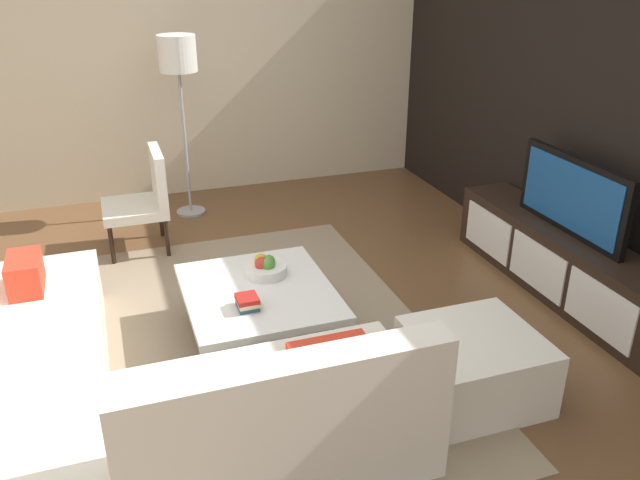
{
  "coord_description": "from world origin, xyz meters",
  "views": [
    {
      "loc": [
        3.51,
        -0.72,
        2.4
      ],
      "look_at": [
        -0.33,
        0.6,
        0.56
      ],
      "focal_mm": 36.32,
      "sensor_mm": 36.0,
      "label": 1
    }
  ],
  "objects_px": {
    "media_console": "(561,262)",
    "book_stack": "(248,302)",
    "sectional_couch": "(110,389)",
    "ottoman": "(474,366)",
    "coffee_table": "(259,313)",
    "floor_lamp": "(178,64)",
    "accent_chair_near": "(145,195)",
    "television": "(572,196)",
    "fruit_bowl": "(266,267)"
  },
  "relations": [
    {
      "from": "media_console",
      "to": "book_stack",
      "type": "xyz_separation_m",
      "value": [
        0.11,
        -2.42,
        0.17
      ]
    },
    {
      "from": "sectional_couch",
      "to": "ottoman",
      "type": "xyz_separation_m",
      "value": [
        0.35,
        1.99,
        -0.08
      ]
    },
    {
      "from": "media_console",
      "to": "coffee_table",
      "type": "bearing_deg",
      "value": -92.49
    },
    {
      "from": "media_console",
      "to": "floor_lamp",
      "type": "relative_size",
      "value": 1.27
    },
    {
      "from": "sectional_couch",
      "to": "accent_chair_near",
      "type": "height_order",
      "value": "accent_chair_near"
    },
    {
      "from": "media_console",
      "to": "floor_lamp",
      "type": "distance_m",
      "value": 3.67
    },
    {
      "from": "television",
      "to": "floor_lamp",
      "type": "xyz_separation_m",
      "value": [
        -2.53,
        -2.39,
        0.66
      ]
    },
    {
      "from": "ottoman",
      "to": "fruit_bowl",
      "type": "xyz_separation_m",
      "value": [
        -1.16,
        -0.93,
        0.24
      ]
    },
    {
      "from": "accent_chair_near",
      "to": "ottoman",
      "type": "height_order",
      "value": "accent_chair_near"
    },
    {
      "from": "media_console",
      "to": "sectional_couch",
      "type": "bearing_deg",
      "value": -80.93
    },
    {
      "from": "coffee_table",
      "to": "ottoman",
      "type": "bearing_deg",
      "value": 46.46
    },
    {
      "from": "fruit_bowl",
      "to": "media_console",
      "type": "bearing_deg",
      "value": 82.66
    },
    {
      "from": "floor_lamp",
      "to": "ottoman",
      "type": "xyz_separation_m",
      "value": [
        3.4,
        1.11,
        -1.24
      ]
    },
    {
      "from": "ottoman",
      "to": "fruit_bowl",
      "type": "relative_size",
      "value": 2.5
    },
    {
      "from": "coffee_table",
      "to": "accent_chair_near",
      "type": "distance_m",
      "value": 1.83
    },
    {
      "from": "ottoman",
      "to": "book_stack",
      "type": "relative_size",
      "value": 4.14
    },
    {
      "from": "ottoman",
      "to": "floor_lamp",
      "type": "bearing_deg",
      "value": -161.86
    },
    {
      "from": "sectional_couch",
      "to": "floor_lamp",
      "type": "height_order",
      "value": "floor_lamp"
    },
    {
      "from": "coffee_table",
      "to": "television",
      "type": "bearing_deg",
      "value": 87.51
    },
    {
      "from": "fruit_bowl",
      "to": "book_stack",
      "type": "bearing_deg",
      "value": -28.86
    },
    {
      "from": "book_stack",
      "to": "floor_lamp",
      "type": "bearing_deg",
      "value": 179.33
    },
    {
      "from": "book_stack",
      "to": "fruit_bowl",
      "type": "bearing_deg",
      "value": 151.14
    },
    {
      "from": "coffee_table",
      "to": "ottoman",
      "type": "height_order",
      "value": "ottoman"
    },
    {
      "from": "television",
      "to": "coffee_table",
      "type": "relative_size",
      "value": 1.02
    },
    {
      "from": "media_console",
      "to": "fruit_bowl",
      "type": "xyz_separation_m",
      "value": [
        -0.28,
        -2.2,
        0.19
      ]
    },
    {
      "from": "media_console",
      "to": "sectional_couch",
      "type": "relative_size",
      "value": 0.89
    },
    {
      "from": "accent_chair_near",
      "to": "floor_lamp",
      "type": "height_order",
      "value": "floor_lamp"
    },
    {
      "from": "television",
      "to": "book_stack",
      "type": "xyz_separation_m",
      "value": [
        0.11,
        -2.42,
        -0.36
      ]
    },
    {
      "from": "sectional_couch",
      "to": "ottoman",
      "type": "bearing_deg",
      "value": 79.92
    },
    {
      "from": "accent_chair_near",
      "to": "coffee_table",
      "type": "bearing_deg",
      "value": 21.6
    },
    {
      "from": "book_stack",
      "to": "accent_chair_near",
      "type": "bearing_deg",
      "value": -167.52
    },
    {
      "from": "accent_chair_near",
      "to": "floor_lamp",
      "type": "xyz_separation_m",
      "value": [
        -0.71,
        0.46,
        0.95
      ]
    },
    {
      "from": "television",
      "to": "ottoman",
      "type": "distance_m",
      "value": 1.65
    },
    {
      "from": "fruit_bowl",
      "to": "book_stack",
      "type": "distance_m",
      "value": 0.45
    },
    {
      "from": "sectional_couch",
      "to": "book_stack",
      "type": "relative_size",
      "value": 14.3
    },
    {
      "from": "floor_lamp",
      "to": "ottoman",
      "type": "distance_m",
      "value": 3.79
    },
    {
      "from": "television",
      "to": "book_stack",
      "type": "distance_m",
      "value": 2.45
    },
    {
      "from": "floor_lamp",
      "to": "fruit_bowl",
      "type": "distance_m",
      "value": 2.47
    },
    {
      "from": "sectional_couch",
      "to": "floor_lamp",
      "type": "distance_m",
      "value": 3.38
    },
    {
      "from": "television",
      "to": "floor_lamp",
      "type": "bearing_deg",
      "value": -136.65
    },
    {
      "from": "media_console",
      "to": "television",
      "type": "distance_m",
      "value": 0.53
    },
    {
      "from": "television",
      "to": "accent_chair_near",
      "type": "relative_size",
      "value": 1.26
    },
    {
      "from": "floor_lamp",
      "to": "ottoman",
      "type": "height_order",
      "value": "floor_lamp"
    },
    {
      "from": "ottoman",
      "to": "book_stack",
      "type": "xyz_separation_m",
      "value": [
        -0.76,
        -1.15,
        0.22
      ]
    },
    {
      "from": "media_console",
      "to": "accent_chair_near",
      "type": "xyz_separation_m",
      "value": [
        -1.82,
        -2.84,
        0.24
      ]
    },
    {
      "from": "coffee_table",
      "to": "ottoman",
      "type": "distance_m",
      "value": 1.42
    },
    {
      "from": "fruit_bowl",
      "to": "accent_chair_near",
      "type": "bearing_deg",
      "value": -157.14
    },
    {
      "from": "sectional_couch",
      "to": "coffee_table",
      "type": "height_order",
      "value": "sectional_couch"
    },
    {
      "from": "television",
      "to": "accent_chair_near",
      "type": "xyz_separation_m",
      "value": [
        -1.82,
        -2.84,
        -0.29
      ]
    },
    {
      "from": "media_console",
      "to": "television",
      "type": "relative_size",
      "value": 1.96
    }
  ]
}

